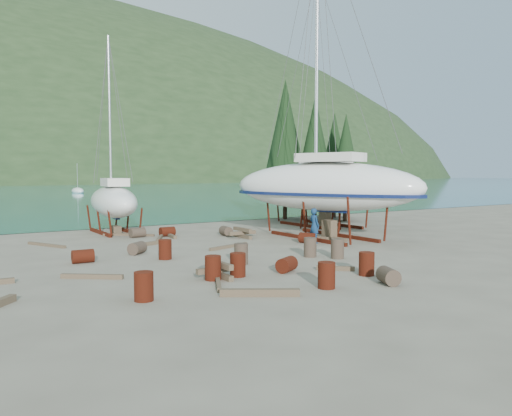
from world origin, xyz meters
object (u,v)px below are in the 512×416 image
large_sailboat_far (320,185)px  small_sailboat_shore (113,201)px  worker (314,226)px  large_sailboat_near (323,186)px

large_sailboat_far → small_sailboat_shore: (-13.70, 4.00, -0.89)m
small_sailboat_shore → worker: 13.10m
large_sailboat_far → worker: bearing=-144.1°
large_sailboat_far → large_sailboat_near: bearing=-140.7°
large_sailboat_near → small_sailboat_shore: size_ratio=1.54×
large_sailboat_near → large_sailboat_far: bearing=30.9°
large_sailboat_far → small_sailboat_shore: large_sailboat_far is taller
worker → small_sailboat_shore: bearing=37.7°
large_sailboat_far → worker: 8.99m
worker → large_sailboat_far: bearing=-41.3°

